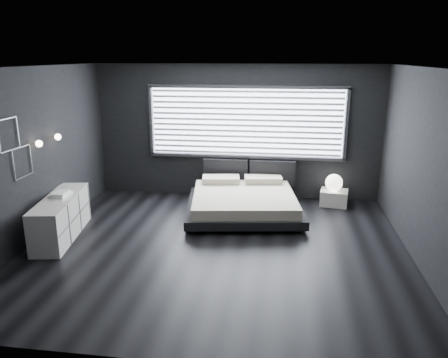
# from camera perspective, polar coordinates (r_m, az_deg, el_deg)

# --- Properties ---
(room) EXTENTS (6.04, 6.00, 2.80)m
(room) POSITION_cam_1_polar(r_m,az_deg,el_deg) (6.60, -1.03, 2.17)
(room) COLOR black
(room) RESTS_ON ground
(window) EXTENTS (4.14, 0.09, 1.52)m
(window) POSITION_cam_1_polar(r_m,az_deg,el_deg) (9.17, 2.88, 7.37)
(window) COLOR white
(window) RESTS_ON ground
(headboard) EXTENTS (1.96, 0.16, 0.52)m
(headboard) POSITION_cam_1_polar(r_m,az_deg,el_deg) (9.32, 3.26, 0.97)
(headboard) COLOR black
(headboard) RESTS_ON ground
(sconce_near) EXTENTS (0.18, 0.11, 0.11)m
(sconce_near) POSITION_cam_1_polar(r_m,az_deg,el_deg) (7.60, -23.03, 4.27)
(sconce_near) COLOR silver
(sconce_near) RESTS_ON ground
(sconce_far) EXTENTS (0.18, 0.11, 0.11)m
(sconce_far) POSITION_cam_1_polar(r_m,az_deg,el_deg) (8.11, -20.90, 5.16)
(sconce_far) COLOR silver
(sconce_far) RESTS_ON ground
(wall_art_upper) EXTENTS (0.01, 0.48, 0.48)m
(wall_art_upper) POSITION_cam_1_polar(r_m,az_deg,el_deg) (7.12, -26.32, 5.23)
(wall_art_upper) COLOR #47474C
(wall_art_upper) RESTS_ON ground
(wall_art_lower) EXTENTS (0.01, 0.48, 0.48)m
(wall_art_lower) POSITION_cam_1_polar(r_m,az_deg,el_deg) (7.41, -24.82, 2.04)
(wall_art_lower) COLOR #47474C
(wall_art_lower) RESTS_ON ground
(bed) EXTENTS (2.41, 2.33, 0.55)m
(bed) POSITION_cam_1_polar(r_m,az_deg,el_deg) (8.41, 2.58, -2.92)
(bed) COLOR black
(bed) RESTS_ON ground
(nightstand) EXTENTS (0.60, 0.53, 0.31)m
(nightstand) POSITION_cam_1_polar(r_m,az_deg,el_deg) (9.20, 14.16, -2.38)
(nightstand) COLOR silver
(nightstand) RESTS_ON ground
(orb_lamp) EXTENTS (0.34, 0.34, 0.34)m
(orb_lamp) POSITION_cam_1_polar(r_m,az_deg,el_deg) (9.08, 14.17, -0.45)
(orb_lamp) COLOR white
(orb_lamp) RESTS_ON nightstand
(dresser) EXTENTS (0.76, 1.79, 0.69)m
(dresser) POSITION_cam_1_polar(r_m,az_deg,el_deg) (7.83, -20.48, -4.70)
(dresser) COLOR silver
(dresser) RESTS_ON ground
(book_stack) EXTENTS (0.28, 0.36, 0.07)m
(book_stack) POSITION_cam_1_polar(r_m,az_deg,el_deg) (7.80, -20.58, -1.84)
(book_stack) COLOR white
(book_stack) RESTS_ON dresser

